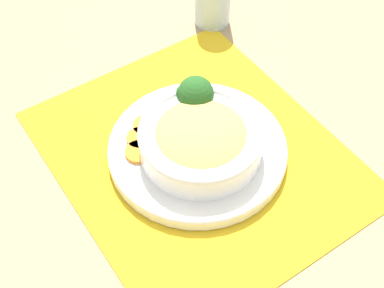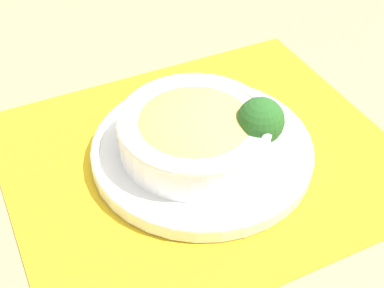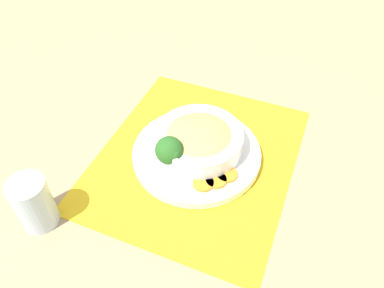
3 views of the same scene
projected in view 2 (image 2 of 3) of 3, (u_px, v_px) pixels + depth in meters
ground_plane at (202, 157)px, 0.67m from camera, size 4.00×4.00×0.00m
placemat at (202, 156)px, 0.67m from camera, size 0.46×0.52×0.00m
plate at (202, 148)px, 0.66m from camera, size 0.28×0.28×0.02m
bowl at (195, 129)px, 0.64m from camera, size 0.19×0.19×0.06m
broccoli_floret at (260, 121)px, 0.63m from camera, size 0.06×0.06×0.07m
carrot_slice_near at (239, 107)px, 0.71m from camera, size 0.04×0.04×0.01m
carrot_slice_middle at (221, 101)px, 0.72m from camera, size 0.04×0.04×0.01m
carrot_slice_far at (201, 99)px, 0.72m from camera, size 0.04×0.04×0.01m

